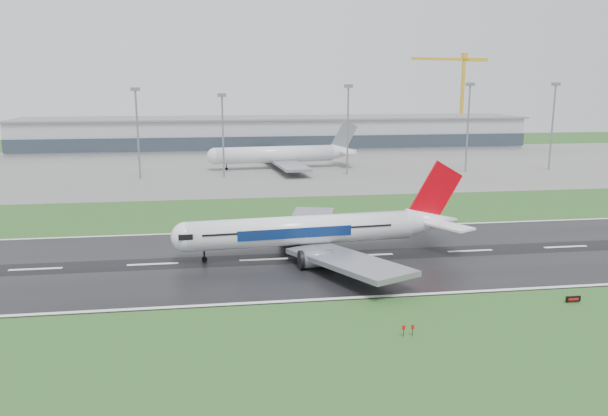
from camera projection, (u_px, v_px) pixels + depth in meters
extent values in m
plane|color=#23511D|center=(369.00, 255.00, 111.83)|extent=(520.00, 520.00, 0.00)
cube|color=black|center=(369.00, 255.00, 111.82)|extent=(400.00, 45.00, 0.10)
cube|color=slate|center=(290.00, 166.00, 232.85)|extent=(400.00, 130.00, 0.08)
cube|color=#9A9CA5|center=(275.00, 134.00, 289.40)|extent=(240.00, 36.00, 15.00)
cylinder|color=gray|center=(138.00, 136.00, 197.99)|extent=(0.64, 0.64, 29.35)
cylinder|color=gray|center=(223.00, 138.00, 202.17)|extent=(0.64, 0.64, 27.37)
cylinder|color=gray|center=(348.00, 132.00, 207.99)|extent=(0.64, 0.64, 30.34)
cylinder|color=gray|center=(468.00, 130.00, 214.18)|extent=(0.64, 0.64, 30.93)
cylinder|color=gray|center=(552.00, 128.00, 218.80)|extent=(0.64, 0.64, 30.99)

